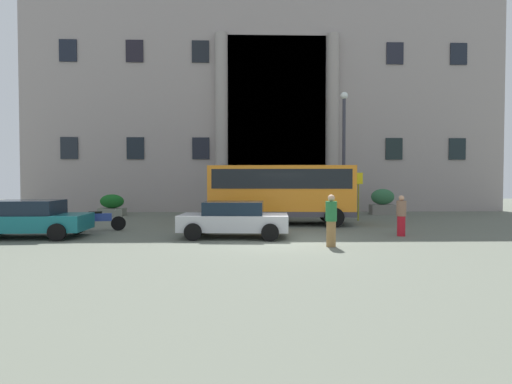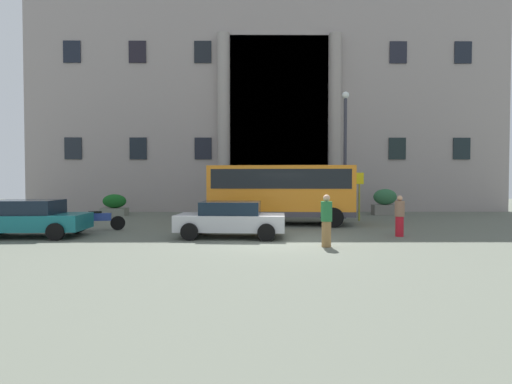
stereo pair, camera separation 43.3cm
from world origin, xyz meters
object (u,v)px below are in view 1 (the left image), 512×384
at_px(bus_stop_sign, 358,191).
at_px(lamppost_plaza_centre, 344,144).
at_px(hedge_planter_west, 112,205).
at_px(white_taxi_kerbside, 26,218).
at_px(orange_minibus, 281,190).
at_px(pedestrian_woman_dark_dress, 331,220).
at_px(hedge_planter_entrance_left, 242,204).
at_px(scooter_by_planter, 99,220).
at_px(hedge_planter_far_east, 331,203).
at_px(parked_compact_extra, 234,219).
at_px(hedge_planter_entrance_right, 383,202).
at_px(pedestrian_man_crossing, 401,216).
at_px(motorcycle_far_end, 212,220).

xyz_separation_m(bus_stop_sign, lamppost_plaza_centre, (-0.46, 1.32, 2.56)).
bearing_deg(hedge_planter_west, white_taxi_kerbside, -90.71).
distance_m(orange_minibus, pedestrian_woman_dark_dress, 6.78).
relative_size(hedge_planter_entrance_left, scooter_by_planter, 0.76).
xyz_separation_m(hedge_planter_far_east, pedestrian_woman_dark_dress, (-2.55, -11.97, 0.09)).
relative_size(hedge_planter_entrance_left, parked_compact_extra, 0.38).
height_order(bus_stop_sign, parked_compact_extra, bus_stop_sign).
distance_m(orange_minibus, hedge_planter_entrance_right, 8.53).
distance_m(hedge_planter_entrance_left, pedestrian_man_crossing, 11.36).
height_order(hedge_planter_west, white_taxi_kerbside, white_taxi_kerbside).
xyz_separation_m(orange_minibus, pedestrian_man_crossing, (4.19, -4.28, -0.90)).
bearing_deg(hedge_planter_west, parked_compact_extra, -51.18).
bearing_deg(hedge_planter_entrance_right, motorcycle_far_end, -142.53).
distance_m(hedge_planter_entrance_right, lamppost_plaza_centre, 5.01).
bearing_deg(hedge_planter_entrance_left, white_taxi_kerbside, -129.32).
distance_m(motorcycle_far_end, scooter_by_planter, 4.73).
bearing_deg(lamppost_plaza_centre, hedge_planter_far_east, 94.92).
height_order(white_taxi_kerbside, lamppost_plaza_centre, lamppost_plaza_centre).
bearing_deg(motorcycle_far_end, white_taxi_kerbside, -163.67).
height_order(hedge_planter_entrance_left, motorcycle_far_end, hedge_planter_entrance_left).
relative_size(hedge_planter_entrance_left, motorcycle_far_end, 0.75).
relative_size(bus_stop_sign, hedge_planter_far_east, 1.64).
bearing_deg(scooter_by_planter, parked_compact_extra, -33.67).
xyz_separation_m(hedge_planter_entrance_right, white_taxi_kerbside, (-16.55, -9.50, -0.05)).
height_order(scooter_by_planter, lamppost_plaza_centre, lamppost_plaza_centre).
relative_size(hedge_planter_entrance_left, lamppost_plaza_centre, 0.22).
bearing_deg(pedestrian_man_crossing, orange_minibus, 42.59).
relative_size(hedge_planter_entrance_left, hedge_planter_west, 1.06).
height_order(hedge_planter_west, motorcycle_far_end, hedge_planter_west).
relative_size(hedge_planter_entrance_right, hedge_planter_entrance_left, 1.03).
relative_size(hedge_planter_entrance_right, pedestrian_man_crossing, 1.03).
distance_m(hedge_planter_entrance_right, hedge_planter_entrance_left, 8.65).
bearing_deg(pedestrian_man_crossing, lamppost_plaza_centre, 1.68).
bearing_deg(hedge_planter_west, motorcycle_far_end, -47.92).
height_order(parked_compact_extra, pedestrian_man_crossing, pedestrian_man_crossing).
relative_size(orange_minibus, scooter_by_planter, 3.43).
distance_m(hedge_planter_far_east, hedge_planter_west, 13.26).
distance_m(hedge_planter_entrance_right, motorcycle_far_end, 12.43).
xyz_separation_m(bus_stop_sign, hedge_planter_far_east, (-0.67, 3.72, -0.82)).
bearing_deg(hedge_planter_entrance_left, lamppost_plaza_centre, -22.85).
relative_size(hedge_planter_far_east, hedge_planter_west, 1.05).
relative_size(hedge_planter_entrance_left, white_taxi_kerbside, 0.35).
xyz_separation_m(bus_stop_sign, hedge_planter_west, (-13.92, 3.27, -0.95)).
distance_m(hedge_planter_entrance_left, motorcycle_far_end, 7.81).
relative_size(hedge_planter_entrance_right, pedestrian_woman_dark_dress, 0.95).
distance_m(orange_minibus, lamppost_plaza_centre, 5.35).
xyz_separation_m(hedge_planter_west, scooter_by_planter, (1.84, -7.32, -0.16)).
height_order(parked_compact_extra, scooter_by_planter, parked_compact_extra).
distance_m(orange_minibus, parked_compact_extra, 5.09).
distance_m(orange_minibus, hedge_planter_far_east, 6.46).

